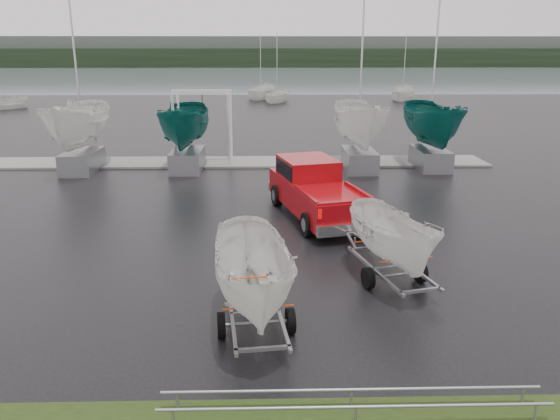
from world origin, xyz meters
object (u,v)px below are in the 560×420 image
object	(u,v)px
trailer_hitched	(396,195)
boat_hoist	(203,116)
pickup_truck	(314,187)
trailer_parked	(254,215)

from	to	relation	value
trailer_hitched	boat_hoist	world-z (taller)	trailer_hitched
pickup_truck	trailer_hitched	distance (m)	6.90
trailer_parked	boat_hoist	world-z (taller)	trailer_parked
trailer_hitched	trailer_parked	xyz separation A→B (m)	(-3.78, -2.65, 0.27)
trailer_hitched	trailer_parked	bearing A→B (deg)	-159.11
pickup_truck	trailer_hitched	xyz separation A→B (m)	(1.64, -6.54, 1.45)
trailer_hitched	trailer_parked	size ratio (longest dim) A/B	0.90
trailer_hitched	trailer_parked	world-z (taller)	trailer_parked
pickup_truck	trailer_hitched	world-z (taller)	trailer_hitched
pickup_truck	trailer_hitched	size ratio (longest dim) A/B	1.43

